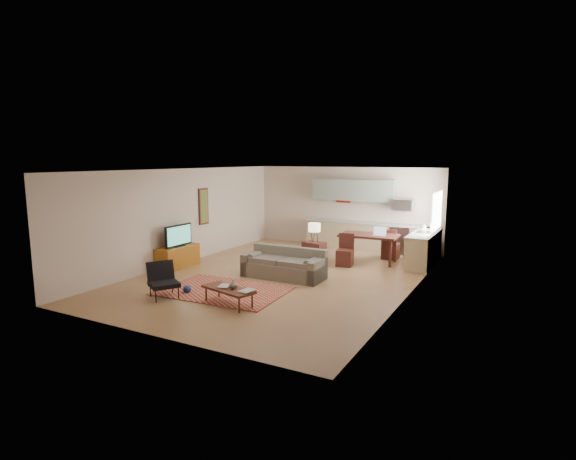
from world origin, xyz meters
The scene contains 25 objects.
room centered at (0.00, 0.00, 1.35)m, with size 9.00×9.00×9.00m.
kitchen_counter_back centered at (0.90, 4.18, 0.46)m, with size 4.26×0.64×0.92m, color tan, non-canonical shape.
kitchen_counter_right centered at (2.93, 3.00, 0.46)m, with size 0.64×2.26×0.92m, color tan, non-canonical shape.
kitchen_range centered at (2.00, 4.18, 0.45)m, with size 0.62×0.62×0.90m, color #A5A8AD.
kitchen_microwave centered at (2.00, 4.20, 1.55)m, with size 0.62×0.40×0.35m, color #A5A8AD.
upper_cabinets centered at (0.30, 4.33, 1.95)m, with size 2.80×0.34×0.70m, color gray.
window_right centered at (3.23, 3.00, 1.55)m, with size 0.02×1.40×1.05m, color white.
wall_art_left centered at (-3.21, 0.90, 1.55)m, with size 0.06×0.42×1.10m, color olive, non-canonical shape.
triptych centered at (-0.10, 4.47, 1.75)m, with size 1.70×0.04×0.50m, color beige, non-canonical shape.
rug centered at (-0.53, -1.82, 0.01)m, with size 2.78×1.92×0.02m, color maroon.
sofa centered at (0.11, -0.15, 0.38)m, with size 2.16×0.94×0.75m, color #625B4E, non-canonical shape.
coffee_table centered at (0.14, -2.56, 0.18)m, with size 1.20×0.48×0.36m, color #462012, non-canonical shape.
book_a centered at (-0.10, -2.55, 0.37)m, with size 0.30×0.36×0.03m, color #9C1A09.
book_b centered at (0.49, -2.56, 0.37)m, with size 0.29×0.36×0.02m, color navy.
vase centered at (0.25, -2.54, 0.45)m, with size 0.18×0.18×0.18m, color black.
armchair centered at (-1.36, -2.83, 0.38)m, with size 0.67×0.67×0.77m, color black, non-canonical shape.
tv_credenza centered at (-2.98, -0.57, 0.30)m, with size 0.50×1.30×0.60m, color #955315, non-canonical shape.
tv centered at (-2.93, -0.57, 0.90)m, with size 0.10×1.00×0.60m, color black, non-canonical shape.
console_table centered at (0.28, 1.32, 0.34)m, with size 0.59×0.39×0.69m, color #3C1915, non-canonical shape.
table_lamp centered at (0.28, 1.32, 0.96)m, with size 0.33×0.33×0.55m, color beige, non-canonical shape.
dining_table centered at (1.46, 2.51, 0.41)m, with size 1.62×0.93×0.82m, color #3C1915, non-canonical shape.
dining_chair_near centered at (1.02, 1.78, 0.45)m, with size 0.43×0.45×0.91m, color #3C1915, non-canonical shape.
dining_chair_far centered at (1.91, 3.24, 0.47)m, with size 0.45×0.47×0.93m, color #3C1915, non-canonical shape.
laptop centered at (1.79, 2.40, 0.95)m, with size 0.35×0.26×0.26m, color #A5A8AD, non-canonical shape.
soap_bottle centered at (2.83, 3.40, 1.02)m, with size 0.09×0.10×0.19m, color beige.
Camera 1 is at (5.39, -9.82, 2.98)m, focal length 28.00 mm.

